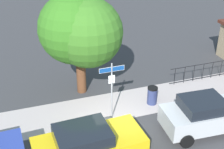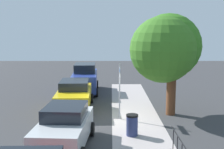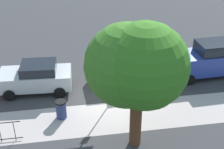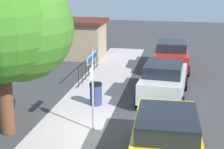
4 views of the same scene
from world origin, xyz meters
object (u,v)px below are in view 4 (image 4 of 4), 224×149
at_px(utility_shed, 83,38).
at_px(trash_bin, 96,94).
at_px(street_sign, 92,76).
at_px(car_red, 171,55).
at_px(car_silver, 164,80).
at_px(shade_tree, 9,27).
at_px(car_yellow, 166,138).

bearing_deg(utility_shed, trash_bin, -160.69).
height_order(street_sign, car_red, street_sign).
bearing_deg(car_silver, trash_bin, 118.65).
relative_size(shade_tree, car_silver, 1.38).
height_order(shade_tree, car_yellow, shade_tree).
distance_m(street_sign, shade_tree, 3.21).
xyz_separation_m(shade_tree, trash_bin, (3.26, -2.07, -3.33)).
height_order(street_sign, car_silver, street_sign).
distance_m(shade_tree, utility_shed, 11.84).
relative_size(shade_tree, car_red, 1.37).
bearing_deg(trash_bin, car_red, -25.16).
height_order(car_yellow, trash_bin, car_yellow).
height_order(street_sign, trash_bin, street_sign).
distance_m(car_silver, utility_shed, 9.02).
relative_size(shade_tree, car_yellow, 1.26).
height_order(shade_tree, car_silver, shade_tree).
bearing_deg(car_red, car_yellow, 179.46).
xyz_separation_m(car_yellow, trash_bin, (4.35, 3.18, -0.40)).
distance_m(shade_tree, car_yellow, 6.11).
bearing_deg(car_yellow, street_sign, 52.07).
relative_size(shade_tree, utility_shed, 1.88).
height_order(car_red, utility_shed, utility_shed).
bearing_deg(utility_shed, car_red, -108.02).
bearing_deg(utility_shed, shade_tree, -175.88).
xyz_separation_m(car_red, utility_shed, (1.91, 5.89, 0.42)).
distance_m(car_yellow, car_silver, 5.68).
relative_size(utility_shed, trash_bin, 3.09).
bearing_deg(car_red, trash_bin, 153.28).
bearing_deg(shade_tree, trash_bin, -32.39).
xyz_separation_m(street_sign, car_silver, (3.76, -2.32, -1.19)).
relative_size(street_sign, car_yellow, 0.67).
bearing_deg(car_silver, street_sign, 151.85).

